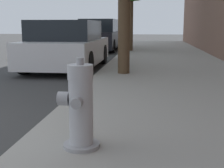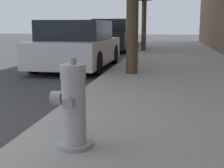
% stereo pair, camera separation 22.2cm
% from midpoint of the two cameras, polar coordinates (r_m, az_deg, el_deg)
% --- Properties ---
extents(sidewalk_slab, '(3.52, 40.00, 0.12)m').
position_cam_midpoint_polar(sidewalk_slab, '(3.03, 14.39, -12.07)').
color(sidewalk_slab, '#99968E').
rests_on(sidewalk_slab, ground_plane).
extents(fire_hydrant, '(0.37, 0.38, 0.82)m').
position_cam_midpoint_polar(fire_hydrant, '(2.83, -8.06, -4.30)').
color(fire_hydrant, '#97979C').
rests_on(fire_hydrant, sidewalk_slab).
extents(parked_car_near, '(1.82, 3.87, 1.34)m').
position_cam_midpoint_polar(parked_car_near, '(8.92, -8.88, 6.92)').
color(parked_car_near, silver).
rests_on(parked_car_near, ground_plane).
extents(parked_car_mid, '(1.73, 4.35, 1.50)m').
position_cam_midpoint_polar(parked_car_mid, '(15.26, -2.60, 8.80)').
color(parked_car_mid, black).
rests_on(parked_car_mid, ground_plane).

